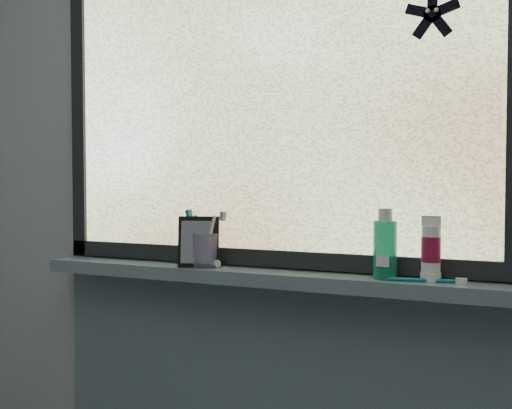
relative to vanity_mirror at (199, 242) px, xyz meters
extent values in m
cube|color=#9EA3A8|center=(0.27, 0.09, 0.15)|extent=(3.00, 0.01, 2.50)
cube|color=slate|center=(0.27, 0.02, -0.10)|extent=(1.62, 0.14, 0.04)
cube|color=silver|center=(0.27, 0.07, 0.43)|extent=(1.50, 0.01, 1.00)
cube|color=black|center=(0.27, 0.07, -0.05)|extent=(1.60, 0.03, 0.05)
cube|color=black|center=(-0.51, 0.07, 0.43)|extent=(0.05, 0.03, 1.10)
cube|color=black|center=(0.00, 0.00, 0.00)|extent=(0.14, 0.10, 0.15)
cylinder|color=#A094C4|center=(0.02, 0.01, -0.03)|extent=(0.10, 0.10, 0.10)
cylinder|color=#20A878|center=(0.56, 0.01, 0.02)|extent=(0.07, 0.07, 0.16)
cylinder|color=silver|center=(0.68, 0.02, 0.01)|extent=(0.06, 0.06, 0.12)
camera|label=1|loc=(0.85, -1.51, 0.18)|focal=40.00mm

